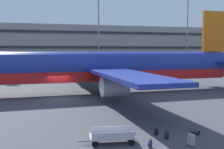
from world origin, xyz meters
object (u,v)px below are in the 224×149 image
Objects in this scene: backpack_laid_flat at (156,132)px; baggage_cart at (112,136)px; backpack_navy at (150,144)px; backpack_scuffed at (166,135)px; airliner at (98,68)px; suitcase_orange at (195,133)px; suitcase_silver at (191,140)px.

baggage_cart reaches higher than backpack_laid_flat.
backpack_scuffed is at bearing 35.93° from backpack_navy.
airliner is 18.91m from baggage_cart.
baggage_cart is at bearing 144.41° from backpack_navy.
airliner is at bearing 80.80° from baggage_cart.
baggage_cart is (-2.99, -18.47, -2.71)m from airliner.
suitcase_orange is 2.25m from backpack_scuffed.
baggage_cart is at bearing 176.77° from backpack_scuffed.
baggage_cart reaches higher than suitcase_silver.
suitcase_silver is (-1.36, -1.81, 0.25)m from suitcase_orange.
baggage_cart is (-3.34, 0.19, 0.18)m from backpack_scuffed.
suitcase_orange is 1.44× the size of backpack_laid_flat.
backpack_navy reaches higher than suitcase_orange.
suitcase_silver is at bearing -58.73° from backpack_scuffed.
baggage_cart is at bearing 159.23° from suitcase_silver.
backpack_navy is 2.37m from backpack_laid_flat.
suitcase_silver is at bearing -127.04° from suitcase_orange.
backpack_scuffed is at bearing -3.23° from baggage_cart.
backpack_laid_flat is 0.92m from backpack_scuffed.
airliner reaches higher than backpack_scuffed.
backpack_navy is at bearing -93.42° from airliner.
airliner is 18.68m from suitcase_orange.
backpack_scuffed is 3.35m from baggage_cart.
backpack_laid_flat is 0.15× the size of baggage_cart.
backpack_navy is 1.89m from backpack_scuffed.
airliner is 12.83× the size of baggage_cart.
backpack_navy is 0.16× the size of baggage_cart.
baggage_cart is at bearing -177.76° from suitcase_orange.
suitcase_silver is at bearing -86.58° from airliner.
backpack_laid_flat is at bearing 115.66° from suitcase_silver.
backpack_navy is at bearing -144.07° from backpack_scuffed.
suitcase_silver is 4.48m from baggage_cart.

